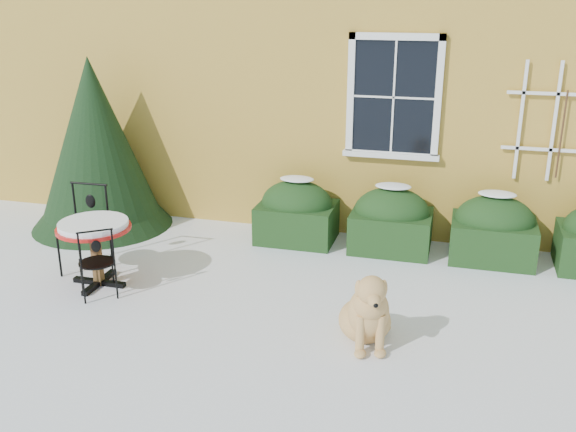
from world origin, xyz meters
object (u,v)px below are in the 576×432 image
(patio_chair_near, at_px, (97,262))
(dog, at_px, (367,314))
(bistro_table, at_px, (94,232))
(evergreen_shrub, at_px, (97,160))
(patio_chair_far, at_px, (85,229))

(patio_chair_near, relative_size, dog, 0.92)
(bistro_table, bearing_deg, evergreen_shrub, 119.29)
(bistro_table, relative_size, patio_chair_far, 0.79)
(patio_chair_near, distance_m, dog, 3.10)
(evergreen_shrub, bearing_deg, patio_chair_far, -65.29)
(evergreen_shrub, relative_size, patio_chair_near, 2.90)
(evergreen_shrub, xyz_separation_m, patio_chair_far, (0.69, -1.50, -0.45))
(dog, bearing_deg, bistro_table, 153.12)
(bistro_table, relative_size, patio_chair_near, 1.01)
(evergreen_shrub, distance_m, bistro_table, 2.15)
(evergreen_shrub, height_order, patio_chair_far, evergreen_shrub)
(patio_chair_near, bearing_deg, patio_chair_far, -86.47)
(patio_chair_far, bearing_deg, patio_chair_near, -51.86)
(bistro_table, height_order, patio_chair_near, patio_chair_near)
(patio_chair_far, bearing_deg, dog, -15.43)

